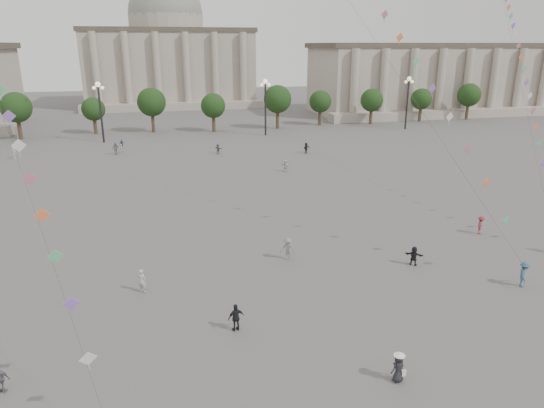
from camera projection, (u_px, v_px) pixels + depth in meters
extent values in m
plane|color=#575452|center=(294.00, 368.00, 26.38)|extent=(360.00, 360.00, 0.00)
cube|color=#9F9285|center=(463.00, 79.00, 128.71)|extent=(80.00, 22.00, 16.00)
cube|color=#463F33|center=(467.00, 45.00, 126.02)|extent=(81.60, 22.44, 1.20)
cube|color=#9F9285|center=(492.00, 112.00, 118.92)|extent=(84.00, 4.00, 2.00)
cube|color=#9F9285|center=(169.00, 69.00, 143.04)|extent=(46.00, 30.00, 20.00)
cube|color=#463F33|center=(167.00, 31.00, 139.72)|extent=(46.92, 30.60, 1.20)
cube|color=#9F9285|center=(175.00, 106.00, 130.19)|extent=(48.30, 4.00, 2.00)
cylinder|color=#9F9285|center=(166.00, 24.00, 139.13)|extent=(21.00, 21.00, 5.00)
sphere|color=gray|center=(166.00, 14.00, 138.35)|extent=(21.00, 21.00, 21.00)
cylinder|color=#3C2F1E|center=(22.00, 129.00, 90.79)|extent=(0.70, 0.70, 3.52)
sphere|color=black|center=(19.00, 109.00, 89.63)|extent=(5.12, 5.12, 5.12)
cylinder|color=#3C2F1E|center=(90.00, 126.00, 93.55)|extent=(0.70, 0.70, 3.52)
sphere|color=black|center=(88.00, 107.00, 92.40)|extent=(5.12, 5.12, 5.12)
cylinder|color=#3C2F1E|center=(154.00, 124.00, 96.32)|extent=(0.70, 0.70, 3.52)
sphere|color=black|center=(152.00, 105.00, 95.17)|extent=(5.12, 5.12, 5.12)
cylinder|color=#3C2F1E|center=(214.00, 122.00, 99.09)|extent=(0.70, 0.70, 3.52)
sphere|color=black|center=(213.00, 104.00, 97.94)|extent=(5.12, 5.12, 5.12)
cylinder|color=#3C2F1E|center=(271.00, 120.00, 101.85)|extent=(0.70, 0.70, 3.52)
sphere|color=black|center=(271.00, 102.00, 100.70)|extent=(5.12, 5.12, 5.12)
cylinder|color=#3C2F1E|center=(324.00, 118.00, 104.62)|extent=(0.70, 0.70, 3.52)
sphere|color=black|center=(325.00, 100.00, 103.47)|extent=(5.12, 5.12, 5.12)
cylinder|color=#3C2F1E|center=(376.00, 116.00, 107.39)|extent=(0.70, 0.70, 3.52)
sphere|color=black|center=(377.00, 99.00, 106.24)|extent=(5.12, 5.12, 5.12)
cylinder|color=#3C2F1E|center=(424.00, 114.00, 110.15)|extent=(0.70, 0.70, 3.52)
sphere|color=black|center=(426.00, 98.00, 109.00)|extent=(5.12, 5.12, 5.12)
cylinder|color=#3C2F1E|center=(470.00, 112.00, 112.92)|extent=(0.70, 0.70, 3.52)
sphere|color=black|center=(472.00, 96.00, 111.77)|extent=(5.12, 5.12, 5.12)
cylinder|color=#262628|center=(101.00, 114.00, 85.86)|extent=(0.36, 0.36, 10.00)
sphere|color=#FFE5B2|center=(98.00, 84.00, 84.23)|extent=(0.90, 0.90, 0.90)
sphere|color=#FFE5B2|center=(94.00, 88.00, 84.26)|extent=(0.60, 0.60, 0.60)
sphere|color=#FFE5B2|center=(102.00, 88.00, 84.58)|extent=(0.60, 0.60, 0.60)
cylinder|color=#262628|center=(265.00, 109.00, 92.78)|extent=(0.36, 0.36, 10.00)
sphere|color=#FFE5B2|center=(265.00, 81.00, 91.15)|extent=(0.90, 0.90, 0.90)
sphere|color=#FFE5B2|center=(262.00, 85.00, 91.18)|extent=(0.60, 0.60, 0.60)
sphere|color=#FFE5B2|center=(269.00, 85.00, 91.50)|extent=(0.60, 0.60, 0.60)
cylinder|color=#262628|center=(407.00, 105.00, 99.69)|extent=(0.36, 0.36, 10.00)
sphere|color=#FFE5B2|center=(409.00, 79.00, 98.07)|extent=(0.90, 0.90, 0.90)
sphere|color=#FFE5B2|center=(406.00, 82.00, 98.09)|extent=(0.60, 0.60, 0.60)
sphere|color=#FFE5B2|center=(412.00, 82.00, 98.42)|extent=(0.60, 0.60, 0.60)
imported|color=#2E4E69|center=(122.00, 144.00, 82.16)|extent=(0.90, 0.45, 1.48)
imported|color=black|center=(414.00, 256.00, 38.48)|extent=(1.46, 1.24, 1.58)
imported|color=silver|center=(121.00, 149.00, 78.48)|extent=(1.33, 1.23, 1.48)
imported|color=slate|center=(288.00, 249.00, 39.40)|extent=(1.43, 1.17, 1.93)
imported|color=silver|center=(286.00, 166.00, 67.06)|extent=(1.41, 1.43, 1.65)
imported|color=maroon|center=(481.00, 225.00, 44.83)|extent=(1.21, 1.26, 1.73)
imported|color=black|center=(306.00, 148.00, 78.35)|extent=(1.60, 1.39, 1.75)
imported|color=silver|center=(14.00, 153.00, 74.74)|extent=(0.48, 0.69, 1.81)
imported|color=slate|center=(218.00, 149.00, 77.88)|extent=(1.33, 1.57, 1.70)
imported|color=#B2B3AE|center=(142.00, 281.00, 34.25)|extent=(0.77, 0.70, 1.76)
imported|color=slate|center=(115.00, 149.00, 77.39)|extent=(1.23, 0.97, 1.95)
imported|color=slate|center=(0.00, 378.00, 24.29)|extent=(1.05, 0.66, 1.66)
imported|color=black|center=(236.00, 317.00, 29.60)|extent=(1.12, 0.66, 1.79)
imported|color=#31526E|center=(524.00, 274.00, 34.98)|extent=(1.33, 1.44, 1.94)
imported|color=black|center=(398.00, 368.00, 25.13)|extent=(0.91, 0.72, 1.62)
cone|color=white|center=(400.00, 354.00, 24.87)|extent=(0.52, 0.52, 0.14)
cylinder|color=white|center=(400.00, 355.00, 24.89)|extent=(0.60, 0.60, 0.02)
cube|color=white|center=(404.00, 373.00, 25.13)|extent=(0.22, 0.10, 0.35)
cube|color=white|center=(88.00, 359.00, 21.23)|extent=(0.76, 0.25, 0.76)
cube|color=#8E60C1|center=(71.00, 304.00, 22.31)|extent=(0.76, 0.25, 0.76)
cube|color=#57BD7C|center=(56.00, 257.00, 23.44)|extent=(0.76, 0.25, 0.76)
cube|color=orange|center=(42.00, 215.00, 24.60)|extent=(0.76, 0.25, 0.76)
cube|color=#BA6283|center=(30.00, 178.00, 25.77)|extent=(0.76, 0.25, 0.76)
cube|color=white|center=(19.00, 146.00, 26.95)|extent=(0.76, 0.25, 0.76)
cube|color=#8E60C1|center=(9.00, 116.00, 28.15)|extent=(0.76, 0.25, 0.76)
cube|color=#57BD7C|center=(0.00, 90.00, 29.35)|extent=(0.76, 0.25, 0.76)
cube|color=#57BD7C|center=(506.00, 220.00, 35.46)|extent=(0.76, 0.25, 0.76)
cube|color=orange|center=(487.00, 182.00, 36.29)|extent=(0.76, 0.25, 0.76)
cube|color=#BA6283|center=(468.00, 148.00, 37.18)|extent=(0.76, 0.25, 0.76)
cube|color=white|center=(450.00, 117.00, 38.10)|extent=(0.76, 0.25, 0.76)
cube|color=#8E60C1|center=(432.00, 88.00, 39.04)|extent=(0.76, 0.25, 0.76)
cube|color=#57BD7C|center=(416.00, 62.00, 40.01)|extent=(0.76, 0.25, 0.76)
cube|color=orange|center=(400.00, 37.00, 40.99)|extent=(0.76, 0.25, 0.76)
cube|color=#BA6283|center=(385.00, 14.00, 41.99)|extent=(0.76, 0.25, 0.76)
cylinder|color=#3F3F3F|center=(514.00, 50.00, 56.50)|extent=(0.02, 0.02, 52.90)
cube|color=#8E60C1|center=(543.00, 163.00, 44.20)|extent=(0.76, 0.25, 0.76)
cube|color=#57BD7C|center=(540.00, 144.00, 45.47)|extent=(0.76, 0.25, 0.76)
cube|color=orange|center=(536.00, 127.00, 46.75)|extent=(0.76, 0.25, 0.76)
cube|color=#BA6283|center=(533.00, 111.00, 48.05)|extent=(0.76, 0.25, 0.76)
cube|color=white|center=(530.00, 96.00, 49.35)|extent=(0.76, 0.25, 0.76)
cube|color=#8E60C1|center=(527.00, 82.00, 50.67)|extent=(0.76, 0.25, 0.76)
cube|color=#57BD7C|center=(524.00, 69.00, 51.99)|extent=(0.76, 0.25, 0.76)
cube|color=orange|center=(521.00, 57.00, 53.32)|extent=(0.76, 0.25, 0.76)
cube|color=#BA6283|center=(518.00, 46.00, 54.65)|extent=(0.76, 0.25, 0.76)
cube|color=white|center=(516.00, 35.00, 55.99)|extent=(0.76, 0.25, 0.76)
cube|color=#8E60C1|center=(513.00, 25.00, 57.34)|extent=(0.76, 0.25, 0.76)
cube|color=#57BD7C|center=(511.00, 16.00, 58.68)|extent=(0.76, 0.25, 0.76)
cube|color=orange|center=(509.00, 7.00, 60.04)|extent=(0.76, 0.25, 0.76)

